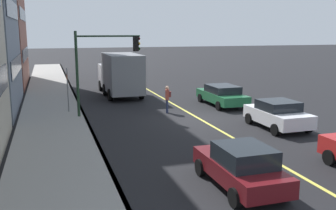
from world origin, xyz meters
TOP-DOWN VIEW (x-y plane):
  - ground at (0.00, 0.00)m, footprint 200.00×200.00m
  - sidewalk_slab at (0.00, 8.21)m, footprint 80.00×3.77m
  - curb_edge at (0.00, 6.41)m, footprint 80.00×0.16m
  - lane_stripe_center at (0.00, 0.00)m, footprint 80.00×0.16m
  - car_maroon at (-9.71, 2.53)m, footprint 3.99×1.88m
  - car_white at (-3.30, -3.12)m, footprint 3.88×2.12m
  - car_green at (3.36, -3.09)m, footprint 4.69×2.12m
  - truck_gray at (9.50, 2.85)m, footprint 7.38×2.64m
  - pedestrian_with_backpack at (2.11, 1.28)m, footprint 0.46×0.45m
  - traffic_light_mast at (2.18, 5.20)m, footprint 0.28×3.84m
  - street_sign_post at (3.70, 7.24)m, footprint 0.60×0.08m

SIDE VIEW (x-z plane):
  - ground at x=0.00m, z-range 0.00..0.00m
  - lane_stripe_center at x=0.00m, z-range 0.00..0.01m
  - sidewalk_slab at x=0.00m, z-range 0.00..0.15m
  - curb_edge at x=0.00m, z-range 0.00..0.15m
  - car_green at x=3.36m, z-range 0.03..1.44m
  - car_maroon at x=-9.71m, z-range 0.01..1.49m
  - car_white at x=-3.30m, z-range 0.02..1.50m
  - pedestrian_with_backpack at x=2.11m, z-range 0.15..1.87m
  - street_sign_post at x=3.70m, z-range 0.25..3.11m
  - truck_gray at x=9.50m, z-range 0.08..3.43m
  - traffic_light_mast at x=2.18m, z-range 0.96..6.05m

